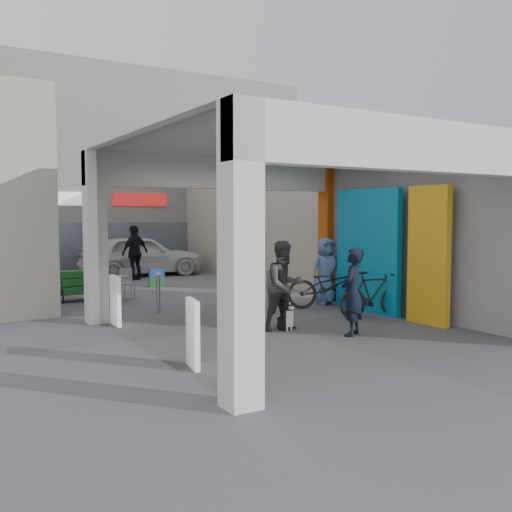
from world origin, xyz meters
TOP-DOWN VIEW (x-y plane):
  - ground at (0.00, 0.00)m, footprint 90.00×90.00m
  - arcade_canopy at (0.54, -0.82)m, footprint 6.40×6.45m
  - far_building at (-0.00, 13.99)m, footprint 18.00×4.08m
  - plaza_bldg_right at (4.50, 7.50)m, footprint 2.00×9.00m
  - bollard_left at (-1.48, 2.48)m, footprint 0.09×0.09m
  - bollard_center at (0.13, 2.47)m, footprint 0.09×0.09m
  - bollard_right at (1.55, 2.59)m, footprint 0.09×0.09m
  - advert_board_near at (-2.75, -2.14)m, footprint 0.19×0.56m
  - advert_board_far at (-2.75, 1.53)m, footprint 0.12×0.55m
  - cafe_set at (-1.95, 4.68)m, footprint 1.33×1.07m
  - produce_stand at (-2.53, 5.25)m, footprint 1.17×0.63m
  - crate_stack at (0.19, 6.92)m, footprint 0.52×0.45m
  - border_collie at (-0.07, -0.60)m, footprint 0.22×0.43m
  - man_with_dog at (0.68, -1.64)m, footprint 0.70×0.65m
  - man_back_turned at (-0.09, -0.57)m, footprint 0.85×0.67m
  - man_elderly at (2.56, 1.54)m, footprint 0.88×0.64m
  - man_crates at (0.23, 8.98)m, footprint 1.18×0.85m
  - bicycle_front at (2.24, 0.96)m, footprint 2.14×1.59m
  - bicycle_rear at (2.30, -0.44)m, footprint 1.73×0.71m
  - white_van at (0.89, 10.25)m, footprint 4.50×2.09m

SIDE VIEW (x-z plane):
  - ground at x=0.00m, z-range 0.00..0.00m
  - border_collie at x=-0.07m, z-range -0.06..0.53m
  - crate_stack at x=0.19m, z-range 0.00..0.56m
  - cafe_set at x=-1.95m, z-range -0.12..0.69m
  - produce_stand at x=-2.53m, z-range -0.08..0.69m
  - bollard_right at x=1.55m, z-range 0.00..0.83m
  - bollard_left at x=-1.48m, z-range 0.00..0.89m
  - bollard_center at x=0.13m, z-range 0.00..0.98m
  - bicycle_rear at x=2.30m, z-range 0.00..1.01m
  - advert_board_near at x=-2.75m, z-range 0.01..1.01m
  - advert_board_far at x=-2.75m, z-range 0.01..1.01m
  - bicycle_front at x=2.24m, z-range 0.00..1.07m
  - white_van at x=0.89m, z-range 0.00..1.49m
  - man_with_dog at x=0.68m, z-range 0.00..1.61m
  - man_elderly at x=2.56m, z-range 0.00..1.65m
  - man_back_turned at x=-0.09m, z-range 0.00..1.72m
  - man_crates at x=0.23m, z-range 0.00..1.87m
  - arcade_canopy at x=0.54m, z-range -0.90..5.50m
  - plaza_bldg_right at x=4.50m, z-range 0.00..5.00m
  - far_building at x=0.00m, z-range -0.01..7.99m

